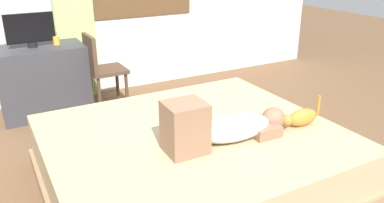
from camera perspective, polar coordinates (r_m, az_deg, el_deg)
name	(u,v)px	position (r m, az deg, el deg)	size (l,w,h in m)	color
ground_plane	(203,183)	(3.05, 1.60, -12.02)	(16.00, 16.00, 0.00)	brown
bed	(193,159)	(2.92, 0.18, -8.57)	(2.10, 1.86, 0.45)	#997A56
person_lying	(222,127)	(2.63, 4.50, -3.74)	(0.94, 0.29, 0.34)	silver
cat	(301,118)	(2.99, 15.79, -2.30)	(0.36, 0.11, 0.21)	#C67A2D
desk	(43,80)	(4.46, -21.15, 2.96)	(0.90, 0.56, 0.74)	#38383D
tv_monitor	(30,30)	(4.33, -22.83, 9.76)	(0.48, 0.10, 0.35)	black
cup	(56,40)	(4.38, -19.43, 8.53)	(0.07, 0.07, 0.09)	gold
chair_by_desk	(101,67)	(4.27, -13.38, 5.01)	(0.39, 0.39, 0.86)	#4C3828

